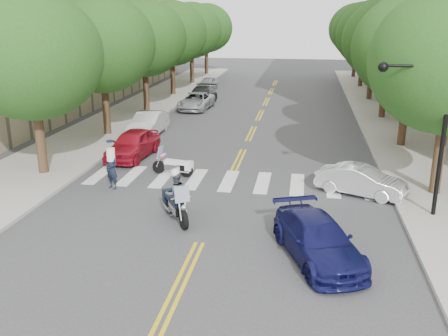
% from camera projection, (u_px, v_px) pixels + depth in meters
% --- Properties ---
extents(ground, '(140.00, 140.00, 0.00)m').
position_uv_depth(ground, '(200.00, 243.00, 16.68)').
color(ground, '#38383A').
rests_on(ground, ground).
extents(sidewalk_left, '(5.00, 60.00, 0.15)m').
position_uv_depth(sidewalk_left, '(138.00, 110.00, 38.83)').
color(sidewalk_left, '#9E9991').
rests_on(sidewalk_left, ground).
extents(sidewalk_right, '(5.00, 60.00, 0.15)m').
position_uv_depth(sidewalk_right, '(391.00, 118.00, 35.93)').
color(sidewalk_right, '#9E9991').
rests_on(sidewalk_right, ground).
extents(tree_l_0, '(6.40, 6.40, 8.45)m').
position_uv_depth(tree_l_0, '(31.00, 55.00, 22.01)').
color(tree_l_0, '#382316').
rests_on(tree_l_0, ground).
extents(tree_l_1, '(6.40, 6.40, 8.45)m').
position_uv_depth(tree_l_1, '(102.00, 44.00, 29.55)').
color(tree_l_1, '#382316').
rests_on(tree_l_1, ground).
extents(tree_l_2, '(6.40, 6.40, 8.45)m').
position_uv_depth(tree_l_2, '(144.00, 38.00, 37.08)').
color(tree_l_2, '#382316').
rests_on(tree_l_2, ground).
extents(tree_l_3, '(6.40, 6.40, 8.45)m').
position_uv_depth(tree_l_3, '(171.00, 34.00, 44.62)').
color(tree_l_3, '#382316').
rests_on(tree_l_3, ground).
extents(tree_l_4, '(6.40, 6.40, 8.45)m').
position_uv_depth(tree_l_4, '(191.00, 30.00, 52.16)').
color(tree_l_4, '#382316').
rests_on(tree_l_4, ground).
extents(tree_l_5, '(6.40, 6.40, 8.45)m').
position_uv_depth(tree_l_5, '(206.00, 28.00, 59.69)').
color(tree_l_5, '#382316').
rests_on(tree_l_5, ground).
extents(tree_r_1, '(6.40, 6.40, 8.45)m').
position_uv_depth(tree_r_1, '(411.00, 48.00, 26.86)').
color(tree_r_1, '#382316').
rests_on(tree_r_1, ground).
extents(tree_r_2, '(6.40, 6.40, 8.45)m').
position_uv_depth(tree_r_2, '(389.00, 40.00, 34.40)').
color(tree_r_2, '#382316').
rests_on(tree_r_2, ground).
extents(tree_r_3, '(6.40, 6.40, 8.45)m').
position_uv_depth(tree_r_3, '(374.00, 35.00, 41.94)').
color(tree_r_3, '#382316').
rests_on(tree_r_3, ground).
extents(tree_r_4, '(6.40, 6.40, 8.45)m').
position_uv_depth(tree_r_4, '(364.00, 31.00, 49.47)').
color(tree_r_4, '#382316').
rests_on(tree_r_4, ground).
extents(tree_r_5, '(6.40, 6.40, 8.45)m').
position_uv_depth(tree_r_5, '(357.00, 29.00, 57.01)').
color(tree_r_5, '#382316').
rests_on(tree_r_5, ground).
extents(traffic_signal_pole, '(2.82, 0.42, 6.00)m').
position_uv_depth(traffic_signal_pole, '(431.00, 120.00, 17.68)').
color(traffic_signal_pole, black).
rests_on(traffic_signal_pole, ground).
extents(motorcycle_police, '(1.50, 2.21, 1.98)m').
position_uv_depth(motorcycle_police, '(176.00, 197.00, 18.33)').
color(motorcycle_police, black).
rests_on(motorcycle_police, ground).
extents(motorcycle_parked, '(2.08, 0.80, 1.36)m').
position_uv_depth(motorcycle_parked, '(176.00, 166.00, 23.44)').
color(motorcycle_parked, black).
rests_on(motorcycle_parked, ground).
extents(officer_standing, '(0.76, 0.67, 1.75)m').
position_uv_depth(officer_standing, '(112.00, 169.00, 21.59)').
color(officer_standing, black).
rests_on(officer_standing, ground).
extents(convertible, '(3.95, 2.71, 1.23)m').
position_uv_depth(convertible, '(361.00, 181.00, 20.92)').
color(convertible, white).
rests_on(convertible, ground).
extents(sedan_blue, '(3.36, 4.87, 1.31)m').
position_uv_depth(sedan_blue, '(318.00, 240.00, 15.42)').
color(sedan_blue, '#111247').
rests_on(sedan_blue, ground).
extents(parked_car_a, '(2.11, 4.50, 1.49)m').
position_uv_depth(parked_car_a, '(133.00, 144.00, 26.25)').
color(parked_car_a, '#A41122').
rests_on(parked_car_a, ground).
extents(parked_car_b, '(1.54, 4.40, 1.45)m').
position_uv_depth(parked_car_b, '(148.00, 124.00, 31.08)').
color(parked_car_b, '#BBBBBB').
rests_on(parked_car_b, ground).
extents(parked_car_c, '(2.43, 4.82, 1.31)m').
position_uv_depth(parked_car_c, '(196.00, 101.00, 39.41)').
color(parked_car_c, '#A0A4A8').
rests_on(parked_car_c, ground).
extents(parked_car_d, '(2.15, 5.12, 1.48)m').
position_uv_depth(parked_car_d, '(202.00, 96.00, 41.39)').
color(parked_car_d, black).
rests_on(parked_car_d, ground).
extents(parked_car_e, '(1.73, 3.73, 1.24)m').
position_uv_depth(parked_car_e, '(208.00, 83.00, 49.48)').
color(parked_car_e, gray).
rests_on(parked_car_e, ground).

